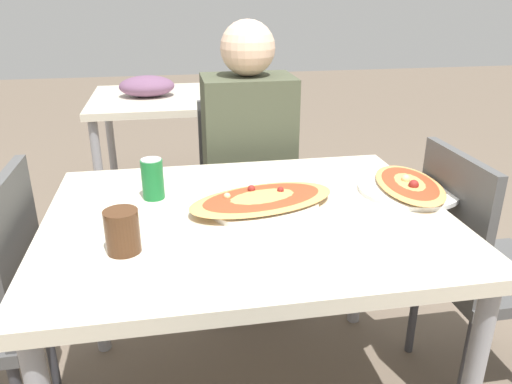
# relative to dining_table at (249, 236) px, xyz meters

# --- Properties ---
(dining_table) EXTENTS (1.14, 0.89, 0.72)m
(dining_table) POSITION_rel_dining_table_xyz_m (0.00, 0.00, 0.00)
(dining_table) COLOR beige
(dining_table) RESTS_ON ground_plane
(chair_far_seated) EXTENTS (0.40, 0.40, 0.86)m
(chair_far_seated) POSITION_rel_dining_table_xyz_m (0.11, 0.78, -0.16)
(chair_far_seated) COLOR #4C4C4C
(chair_far_seated) RESTS_ON ground_plane
(chair_side_right) EXTENTS (0.40, 0.40, 0.86)m
(chair_side_right) POSITION_rel_dining_table_xyz_m (0.76, -0.00, -0.16)
(chair_side_right) COLOR #4C4C4C
(chair_side_right) RESTS_ON ground_plane
(person_seated) EXTENTS (0.36, 0.29, 1.21)m
(person_seated) POSITION_rel_dining_table_xyz_m (0.11, 0.66, 0.06)
(person_seated) COLOR #2D2D38
(person_seated) RESTS_ON ground_plane
(pizza_main) EXTENTS (0.49, 0.33, 0.05)m
(pizza_main) POSITION_rel_dining_table_xyz_m (0.05, 0.04, 0.09)
(pizza_main) COLOR white
(pizza_main) RESTS_ON dining_table
(soda_can) EXTENTS (0.07, 0.07, 0.12)m
(soda_can) POSITION_rel_dining_table_xyz_m (-0.27, 0.16, 0.13)
(soda_can) COLOR #197233
(soda_can) RESTS_ON dining_table
(drink_glass) EXTENTS (0.08, 0.08, 0.11)m
(drink_glass) POSITION_rel_dining_table_xyz_m (-0.33, -0.16, 0.13)
(drink_glass) COLOR #4C2D19
(drink_glass) RESTS_ON dining_table
(pizza_second) EXTENTS (0.31, 0.37, 0.05)m
(pizza_second) POSITION_rel_dining_table_xyz_m (0.52, 0.07, 0.09)
(pizza_second) COLOR white
(pizza_second) RESTS_ON dining_table
(background_table) EXTENTS (1.10, 0.80, 0.84)m
(background_table) POSITION_rel_dining_table_xyz_m (-0.14, 1.73, 0.02)
(background_table) COLOR beige
(background_table) RESTS_ON ground_plane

